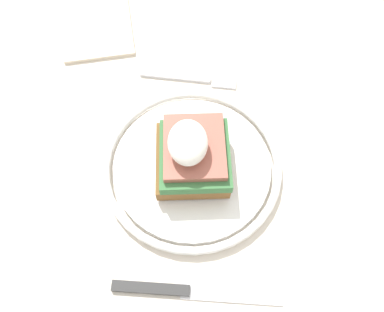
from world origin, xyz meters
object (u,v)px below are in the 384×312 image
(sandwich, at_px, (192,154))
(plate, at_px, (192,165))
(napkin, at_px, (97,26))
(fork, at_px, (195,79))
(knife, at_px, (183,291))

(sandwich, bearing_deg, plate, -163.90)
(plate, bearing_deg, napkin, -150.62)
(napkin, bearing_deg, fork, 53.85)
(sandwich, distance_m, fork, 0.15)
(fork, distance_m, knife, 0.30)
(knife, xyz_separation_m, napkin, (-0.41, -0.13, 0.00))
(fork, height_order, knife, knife)
(sandwich, bearing_deg, fork, 176.84)
(knife, bearing_deg, napkin, -162.43)
(fork, relative_size, napkin, 1.01)
(sandwich, xyz_separation_m, knife, (0.15, -0.02, -0.04))
(plate, relative_size, knife, 1.20)
(fork, relative_size, knife, 0.74)
(sandwich, height_order, napkin, sandwich)
(plate, height_order, knife, plate)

